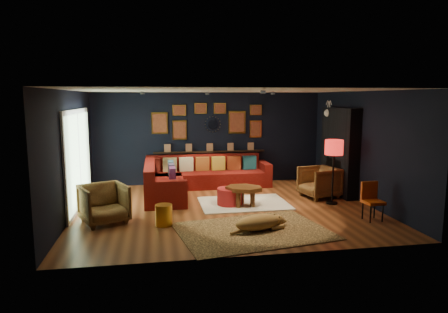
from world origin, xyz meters
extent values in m
plane|color=brown|center=(0.00, 0.00, 0.00)|extent=(6.50, 6.50, 0.00)
plane|color=black|center=(0.00, 2.75, 1.30)|extent=(6.50, 0.00, 6.50)
plane|color=black|center=(0.00, -2.75, 1.30)|extent=(6.50, 0.00, 6.50)
plane|color=black|center=(-3.25, 0.00, 1.30)|extent=(0.00, 5.50, 5.50)
plane|color=black|center=(3.25, 0.00, 1.30)|extent=(0.00, 5.50, 5.50)
plane|color=silver|center=(0.00, 0.00, 2.60)|extent=(6.50, 6.50, 0.00)
cube|color=maroon|center=(-0.20, 2.25, 0.21)|extent=(3.20, 0.95, 0.42)
cube|color=maroon|center=(-0.20, 2.60, 0.63)|extent=(3.20, 0.24, 0.46)
cube|color=maroon|center=(1.50, 2.25, 0.32)|extent=(0.22, 0.95, 0.64)
cube|color=maroon|center=(-1.32, 1.15, 0.21)|extent=(0.95, 2.20, 0.42)
cube|color=maroon|center=(-1.68, 1.15, 0.63)|extent=(0.24, 2.20, 0.46)
cube|color=maroon|center=(-1.32, 0.15, 0.32)|extent=(0.95, 0.22, 0.64)
cube|color=maroon|center=(-1.60, 2.40, 0.62)|extent=(0.38, 0.14, 0.38)
cube|color=tan|center=(-1.15, 2.40, 0.62)|extent=(0.38, 0.14, 0.38)
cube|color=#F7EDBC|center=(-0.70, 2.40, 0.62)|extent=(0.38, 0.14, 0.38)
cube|color=#B05E25|center=(-0.25, 2.40, 0.62)|extent=(0.38, 0.14, 0.38)
cube|color=gold|center=(0.20, 2.40, 0.62)|extent=(0.38, 0.14, 0.38)
cube|color=maroon|center=(0.65, 2.40, 0.62)|extent=(0.38, 0.14, 0.38)
cube|color=#185161|center=(1.10, 2.40, 0.62)|extent=(0.38, 0.14, 0.38)
cube|color=#2A4A63|center=(-1.15, 1.85, 0.62)|extent=(0.14, 0.38, 0.38)
cube|color=#302945|center=(-1.15, 1.35, 0.62)|extent=(0.14, 0.38, 0.38)
cube|color=#58275D|center=(-1.15, 0.85, 0.62)|extent=(0.14, 0.38, 0.38)
cube|color=black|center=(0.00, 2.68, 0.92)|extent=(3.20, 0.12, 0.04)
cube|color=gold|center=(-1.40, 2.72, 1.75)|extent=(0.45, 0.03, 0.60)
cube|color=brown|center=(-1.40, 2.70, 1.75)|extent=(0.38, 0.01, 0.51)
cube|color=gold|center=(-0.85, 2.72, 1.55)|extent=(0.40, 0.03, 0.55)
cube|color=brown|center=(-0.85, 2.70, 1.55)|extent=(0.34, 0.01, 0.47)
cube|color=gold|center=(-0.85, 2.72, 2.10)|extent=(0.38, 0.03, 0.30)
cube|color=brown|center=(-0.85, 2.70, 2.10)|extent=(0.32, 0.01, 0.25)
cube|color=gold|center=(0.80, 2.72, 1.75)|extent=(0.50, 0.03, 0.65)
cube|color=brown|center=(0.80, 2.70, 1.75)|extent=(0.42, 0.01, 0.55)
cube|color=gold|center=(1.35, 2.72, 1.55)|extent=(0.35, 0.03, 0.50)
cube|color=brown|center=(1.35, 2.70, 1.55)|extent=(0.30, 0.01, 0.42)
cube|color=gold|center=(1.35, 2.72, 2.10)|extent=(0.35, 0.03, 0.30)
cube|color=brown|center=(1.35, 2.70, 2.10)|extent=(0.30, 0.01, 0.25)
cube|color=gold|center=(-0.25, 2.72, 2.15)|extent=(0.35, 0.03, 0.30)
cube|color=brown|center=(-0.25, 2.70, 2.15)|extent=(0.30, 0.01, 0.25)
cube|color=gold|center=(0.30, 2.72, 2.15)|extent=(0.35, 0.03, 0.30)
cube|color=brown|center=(0.30, 2.70, 2.15)|extent=(0.30, 0.01, 0.25)
cylinder|color=silver|center=(0.10, 2.72, 1.70)|extent=(0.28, 0.03, 0.28)
cone|color=gold|center=(0.32, 2.72, 1.70)|extent=(0.03, 0.16, 0.03)
cone|color=gold|center=(0.30, 2.72, 1.78)|extent=(0.04, 0.16, 0.04)
cone|color=gold|center=(0.26, 2.72, 1.86)|extent=(0.04, 0.16, 0.04)
cone|color=gold|center=(0.18, 2.72, 1.90)|extent=(0.04, 0.16, 0.04)
cone|color=gold|center=(0.10, 2.72, 1.92)|extent=(0.03, 0.16, 0.03)
cone|color=gold|center=(0.02, 2.72, 1.90)|extent=(0.04, 0.16, 0.04)
cone|color=gold|center=(-0.06, 2.72, 1.86)|extent=(0.04, 0.16, 0.04)
cone|color=gold|center=(-0.10, 2.72, 1.78)|extent=(0.04, 0.16, 0.04)
cone|color=gold|center=(-0.12, 2.72, 1.70)|extent=(0.03, 0.16, 0.03)
cone|color=gold|center=(-0.10, 2.72, 1.62)|extent=(0.04, 0.16, 0.04)
cone|color=gold|center=(-0.06, 2.72, 1.54)|extent=(0.04, 0.16, 0.04)
cone|color=gold|center=(0.02, 2.72, 1.50)|extent=(0.04, 0.16, 0.04)
cone|color=gold|center=(0.10, 2.72, 1.48)|extent=(0.03, 0.16, 0.03)
cone|color=gold|center=(0.18, 2.72, 1.50)|extent=(0.04, 0.16, 0.04)
cone|color=gold|center=(0.26, 2.72, 1.54)|extent=(0.04, 0.16, 0.04)
cone|color=gold|center=(0.30, 2.72, 1.62)|extent=(0.04, 0.16, 0.04)
cube|color=black|center=(3.10, 0.90, 1.10)|extent=(0.30, 1.60, 2.20)
cube|color=black|center=(3.04, 0.90, 0.45)|extent=(0.20, 0.80, 0.90)
cone|color=white|center=(3.19, 1.40, 2.05)|extent=(0.35, 0.28, 0.28)
sphere|color=white|center=(2.97, 1.40, 2.05)|extent=(0.20, 0.20, 0.20)
cylinder|color=white|center=(2.99, 1.34, 2.22)|extent=(0.02, 0.10, 0.28)
cylinder|color=white|center=(2.99, 1.46, 2.22)|extent=(0.02, 0.10, 0.28)
cube|color=white|center=(-3.22, 0.60, 1.10)|extent=(0.04, 2.80, 2.20)
cube|color=#ABD4A2|center=(-3.20, 0.60, 1.10)|extent=(0.01, 2.60, 2.00)
cube|color=white|center=(-3.19, 0.60, 1.10)|extent=(0.02, 0.06, 2.00)
cylinder|color=black|center=(-1.80, 1.20, 2.56)|extent=(0.10, 0.10, 0.06)
cylinder|color=black|center=(-0.20, 1.60, 2.56)|extent=(0.10, 0.10, 0.06)
cylinder|color=black|center=(1.40, 1.20, 2.56)|extent=(0.10, 0.10, 0.06)
cylinder|color=black|center=(0.60, -0.80, 2.56)|extent=(0.10, 0.10, 0.06)
cube|color=beige|center=(0.47, 0.28, 0.01)|extent=(2.03, 1.48, 0.03)
cube|color=tan|center=(0.22, -1.64, 0.01)|extent=(2.99, 2.37, 0.02)
cylinder|color=#552A16|center=(0.26, -0.09, 0.20)|extent=(0.11, 0.11, 0.35)
cylinder|color=#552A16|center=(0.59, -0.09, 0.20)|extent=(0.11, 0.11, 0.35)
cylinder|color=#552A16|center=(0.42, 0.29, 0.20)|extent=(0.11, 0.11, 0.35)
cylinder|color=maroon|center=(0.12, 0.20, 0.22)|extent=(0.57, 0.57, 0.38)
imported|color=#B97A3B|center=(-2.55, -0.63, 0.43)|extent=(1.07, 1.05, 0.85)
imported|color=#B97A3B|center=(2.45, 0.60, 0.42)|extent=(0.92, 0.96, 0.83)
cylinder|color=gold|center=(-1.40, -1.00, 0.21)|extent=(0.33, 0.33, 0.41)
cylinder|color=black|center=(2.62, -1.53, 0.19)|extent=(0.03, 0.03, 0.38)
cylinder|color=black|center=(2.90, -1.51, 0.19)|extent=(0.03, 0.03, 0.38)
cylinder|color=black|center=(2.60, -1.26, 0.19)|extent=(0.03, 0.03, 0.38)
cylinder|color=black|center=(2.88, -1.24, 0.19)|extent=(0.03, 0.03, 0.38)
cube|color=#F25715|center=(2.75, -1.39, 0.38)|extent=(0.39, 0.39, 0.06)
cube|color=#F25715|center=(2.74, -1.23, 0.59)|extent=(0.36, 0.08, 0.36)
cylinder|color=black|center=(2.50, -0.05, 0.02)|extent=(0.25, 0.25, 0.04)
cylinder|color=black|center=(2.50, -0.05, 0.65)|extent=(0.04, 0.04, 1.22)
cylinder|color=red|center=(2.50, -0.05, 1.33)|extent=(0.41, 0.41, 0.34)
camera|label=1|loc=(-1.51, -8.54, 2.45)|focal=32.00mm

